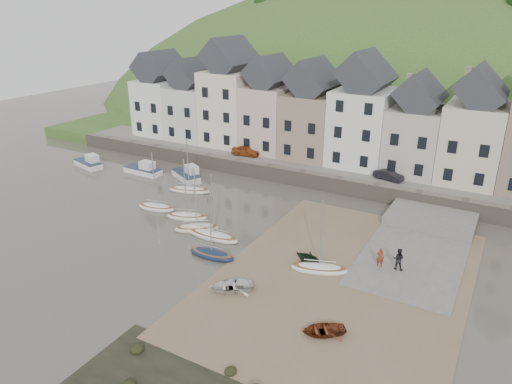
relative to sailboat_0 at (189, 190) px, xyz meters
The scene contains 25 objects.
ground 13.60m from the sailboat_0, 40.91° to the right, with size 160.00×160.00×0.00m, color #4A453A.
quay_land 25.29m from the sailboat_0, 66.02° to the left, with size 90.00×30.00×1.50m, color #375D25.
quay_street 15.55m from the sailboat_0, 48.47° to the left, with size 70.00×7.00×0.10m, color slate.
seawall 13.10m from the sailboat_0, 38.25° to the left, with size 70.00×1.20×1.80m, color slate.
beach 23.06m from the sailboat_0, 22.70° to the right, with size 18.00×26.00×0.06m, color #766047.
slipway 25.29m from the sailboat_0, ahead, with size 8.00×18.00×0.12m, color slate.
hillside 54.52m from the sailboat_0, 84.11° to the left, with size 134.40×84.00×84.00m.
townhouse_terrace 20.56m from the sailboat_0, 51.45° to the left, with size 61.05×8.00×13.93m.
sailboat_0 is the anchor object (origin of this frame).
sailboat_1 5.61m from the sailboat_0, 90.17° to the right, with size 4.26×2.22×6.32m.
sailboat_2 9.92m from the sailboat_0, 49.08° to the right, with size 4.22×3.67×6.32m.
sailboat_3 7.16m from the sailboat_0, 55.04° to the right, with size 4.30×2.79×6.32m.
sailboat_4 11.92m from the sailboat_0, 42.70° to the right, with size 5.16×1.67×6.32m.
sailboat_5 15.19m from the sailboat_0, 46.03° to the right, with size 4.25×1.71×6.32m.
sailboat_6 21.15m from the sailboat_0, 24.23° to the right, with size 4.78×2.92×6.32m.
motorboat_0 8.91m from the sailboat_0, 165.87° to the left, with size 5.09×1.92×1.70m.
motorboat_1 16.72m from the sailboat_0, behind, with size 4.94×2.87×1.70m.
motorboat_2 4.45m from the sailboat_0, 129.99° to the left, with size 5.14×3.83×1.70m.
rowboat_white 20.54m from the sailboat_0, 44.45° to the right, with size 2.38×3.34×0.69m, color white.
rowboat_green 19.83m from the sailboat_0, 24.15° to the right, with size 2.02×2.34×1.23m, color black.
rowboat_red 27.37m from the sailboat_0, 35.05° to the right, with size 2.05×2.87×0.59m, color brown.
person_red 23.98m from the sailboat_0, 13.96° to the right, with size 0.59×0.39×1.62m, color maroon.
person_dark 25.25m from the sailboat_0, 12.65° to the right, with size 0.89×0.69×1.82m, color black.
car_left 10.84m from the sailboat_0, 83.83° to the left, with size 1.48×3.67×1.25m, color #983F16.
car_right 22.30m from the sailboat_0, 28.49° to the left, with size 1.16×3.34×1.10m, color black.
Camera 1 is at (20.46, -30.33, 19.59)m, focal length 32.96 mm.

